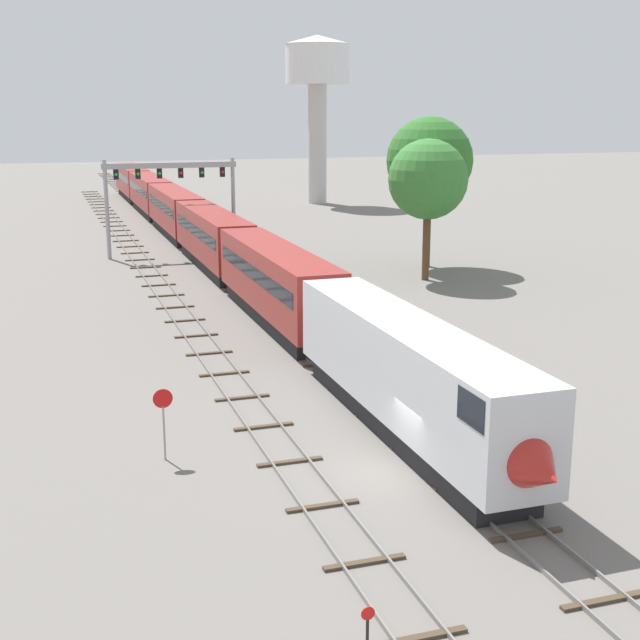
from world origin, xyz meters
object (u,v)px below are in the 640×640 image
at_px(trackside_tree_left, 429,161).
at_px(trackside_tree_mid, 428,180).
at_px(water_tower, 317,75).
at_px(passenger_train, 191,222).
at_px(stop_sign, 163,414).
at_px(signal_gantry, 171,185).

xyz_separation_m(trackside_tree_left, trackside_tree_mid, (-2.68, -5.50, -1.09)).
distance_m(water_tower, trackside_tree_left, 52.55).
relative_size(trackside_tree_left, trackside_tree_mid, 1.15).
xyz_separation_m(passenger_train, water_tower, (24.42, 35.95, 15.07)).
bearing_deg(stop_sign, water_tower, 68.38).
height_order(signal_gantry, water_tower, water_tower).
relative_size(water_tower, trackside_tree_left, 1.82).
xyz_separation_m(stop_sign, trackside_tree_mid, (24.93, 29.97, 6.00)).
bearing_deg(water_tower, signal_gantry, -124.31).
bearing_deg(passenger_train, water_tower, 55.81).
height_order(passenger_train, water_tower, water_tower).
relative_size(signal_gantry, water_tower, 0.53).
xyz_separation_m(passenger_train, trackside_tree_left, (17.61, -15.43, 6.35)).
xyz_separation_m(stop_sign, trackside_tree_left, (27.61, 35.47, 7.09)).
bearing_deg(trackside_tree_left, stop_sign, -127.90).
bearing_deg(stop_sign, signal_gantry, 80.78).
distance_m(signal_gantry, trackside_tree_mid, 24.77).
xyz_separation_m(signal_gantry, water_tower, (26.67, 39.09, 11.19)).
relative_size(passenger_train, stop_sign, 42.40).
bearing_deg(trackside_tree_left, signal_gantry, 148.27).
bearing_deg(stop_sign, passenger_train, 78.88).
xyz_separation_m(water_tower, trackside_tree_left, (-6.81, -51.37, -8.72)).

